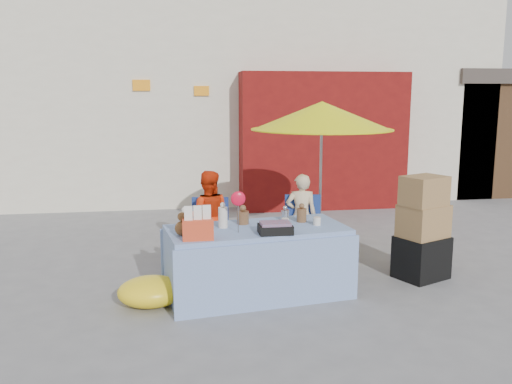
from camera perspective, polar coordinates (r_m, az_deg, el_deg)
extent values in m
plane|color=slate|center=(6.28, -2.14, -10.06)|extent=(80.00, 80.00, 0.00)
cube|color=silver|center=(12.88, -5.94, 10.47)|extent=(12.00, 5.00, 4.50)
cube|color=maroon|center=(10.50, 7.12, 5.33)|extent=(3.20, 0.60, 2.60)
cube|color=#4C331E|center=(13.90, 22.38, 5.40)|extent=(2.60, 3.00, 2.40)
cube|color=#3F3833|center=(13.87, 22.76, 10.96)|extent=(2.80, 3.20, 0.30)
cube|color=orange|center=(10.35, -11.97, 10.94)|extent=(0.32, 0.04, 0.20)
cube|color=orange|center=(10.35, -5.75, 10.55)|extent=(0.28, 0.04, 0.18)
cube|color=#869FD6|center=(5.97, 0.12, -7.29)|extent=(2.03, 1.14, 0.76)
cube|color=#869FD6|center=(5.58, 1.51, -8.85)|extent=(1.96, 0.32, 0.71)
cube|color=#869FD6|center=(6.39, -1.09, -6.36)|extent=(1.96, 0.32, 0.71)
cylinder|color=silver|center=(5.82, -7.51, -3.04)|extent=(0.13, 0.13, 0.18)
cylinder|color=brown|center=(5.95, -5.75, -2.79)|extent=(0.14, 0.14, 0.16)
cylinder|color=silver|center=(5.85, -3.50, -2.70)|extent=(0.12, 0.12, 0.22)
cylinder|color=brown|center=(6.01, -1.39, -2.71)|extent=(0.15, 0.15, 0.14)
cylinder|color=#B2B2B7|center=(6.19, 3.08, -2.45)|extent=(0.10, 0.10, 0.12)
cylinder|color=brown|center=(6.13, 4.82, -2.45)|extent=(0.13, 0.13, 0.15)
cylinder|color=silver|center=(5.91, 3.09, -3.21)|extent=(0.09, 0.09, 0.09)
cylinder|color=silver|center=(5.99, 6.44, -3.07)|extent=(0.09, 0.09, 0.09)
sphere|color=brown|center=(5.57, -7.77, -3.81)|extent=(0.15, 0.15, 0.15)
ellipsoid|color=red|center=(5.58, -1.89, -0.70)|extent=(0.16, 0.07, 0.15)
cube|color=red|center=(5.39, -6.13, -3.96)|extent=(0.32, 0.19, 0.20)
cube|color=black|center=(5.61, 2.05, -3.93)|extent=(0.38, 0.29, 0.09)
cube|color=navy|center=(7.06, -4.93, -5.87)|extent=(0.55, 0.53, 0.45)
cube|color=navy|center=(7.17, -4.83, -2.12)|extent=(0.48, 0.11, 0.40)
cube|color=navy|center=(7.25, 5.02, -5.45)|extent=(0.55, 0.53, 0.45)
cube|color=navy|center=(7.36, 4.92, -1.80)|extent=(0.48, 0.11, 0.40)
imported|color=red|center=(7.11, -5.06, -2.59)|extent=(0.65, 0.55, 1.21)
imported|color=beige|center=(7.31, 4.78, -2.52)|extent=(0.45, 0.33, 1.14)
cylinder|color=gray|center=(7.44, 6.80, 1.04)|extent=(0.04, 0.04, 2.00)
cone|color=#E5E60B|center=(7.36, 6.95, 7.98)|extent=(1.90, 1.90, 0.38)
cylinder|color=#E5E60B|center=(7.36, 6.92, 6.58)|extent=(1.90, 1.90, 0.02)
cube|color=black|center=(6.83, 17.01, -6.59)|extent=(0.70, 0.65, 0.51)
cube|color=olive|center=(6.72, 17.21, -2.93)|extent=(0.65, 0.59, 0.39)
cube|color=olive|center=(6.62, 17.29, 0.12)|extent=(0.60, 0.53, 0.35)
ellipsoid|color=yellow|center=(5.84, -10.99, -10.24)|extent=(0.76, 0.65, 0.31)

